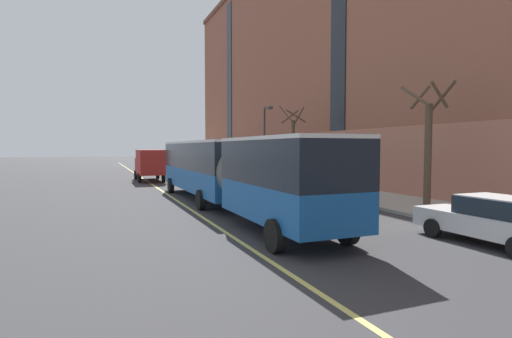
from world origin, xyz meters
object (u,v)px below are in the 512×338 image
(parked_car_navy_2, at_px, (216,170))
(parked_car_green_5, at_px, (279,181))
(parked_car_green_4, at_px, (330,191))
(street_tree_mid_block, at_px, (428,142))
(parked_car_white_1, at_px, (493,220))
(street_tree_far_uptown, at_px, (293,144))
(city_bus, at_px, (225,169))
(fire_hydrant, at_px, (288,182))
(parked_car_green_6, at_px, (248,175))
(street_lamp, at_px, (266,136))
(box_truck, at_px, (150,163))

(parked_car_navy_2, bearing_deg, parked_car_green_5, -90.29)
(parked_car_green_4, height_order, street_tree_mid_block, street_tree_mid_block)
(parked_car_green_5, bearing_deg, parked_car_navy_2, 89.71)
(parked_car_white_1, bearing_deg, parked_car_green_5, 89.90)
(parked_car_green_4, bearing_deg, street_tree_far_uptown, 72.70)
(city_bus, height_order, parked_car_green_5, city_bus)
(parked_car_white_1, distance_m, parked_car_green_4, 9.38)
(parked_car_green_4, height_order, fire_hydrant, parked_car_green_4)
(parked_car_green_6, bearing_deg, city_bus, -115.72)
(parked_car_navy_2, height_order, street_tree_mid_block, street_tree_mid_block)
(street_tree_mid_block, bearing_deg, parked_car_green_4, 136.94)
(street_tree_mid_block, relative_size, street_lamp, 0.96)
(parked_car_white_1, xyz_separation_m, street_lamp, (1.92, 22.58, 3.31))
(parked_car_green_6, height_order, fire_hydrant, parked_car_green_6)
(box_truck, xyz_separation_m, street_lamp, (8.91, -6.14, 2.45))
(parked_car_white_1, height_order, street_lamp, street_lamp)
(parked_car_white_1, xyz_separation_m, parked_car_green_6, (0.13, 22.15, -0.00))
(street_lamp, bearing_deg, street_tree_mid_block, -84.63)
(parked_car_green_5, height_order, street_tree_mid_block, street_tree_mid_block)
(parked_car_green_4, height_order, parked_car_green_6, same)
(city_bus, bearing_deg, fire_hydrant, 46.20)
(parked_car_navy_2, distance_m, street_tree_mid_block, 25.56)
(parked_car_green_6, bearing_deg, street_tree_far_uptown, -26.87)
(parked_car_green_6, bearing_deg, street_tree_mid_block, -78.22)
(city_bus, height_order, parked_car_green_4, city_bus)
(parked_car_green_6, distance_m, fire_hydrant, 4.45)
(parked_car_navy_2, distance_m, box_truck, 7.62)
(box_truck, distance_m, fire_hydrant, 13.89)
(parked_car_green_6, relative_size, street_tree_mid_block, 0.74)
(box_truck, distance_m, street_lamp, 11.10)
(street_lamp, bearing_deg, city_bus, -121.44)
(parked_car_white_1, bearing_deg, fire_hydrant, 84.23)
(parked_car_green_4, xyz_separation_m, street_tree_far_uptown, (3.45, 11.08, 2.62))
(street_tree_far_uptown, distance_m, street_lamp, 2.70)
(parked_car_white_1, relative_size, parked_car_navy_2, 1.00)
(parked_car_green_6, bearing_deg, box_truck, 137.30)
(box_truck, bearing_deg, parked_car_navy_2, 20.31)
(street_tree_mid_block, distance_m, street_lamp, 16.53)
(parked_car_green_4, xyz_separation_m, parked_car_green_5, (0.03, 6.52, 0.00))
(parked_car_green_4, bearing_deg, city_bus, 170.13)
(parked_car_white_1, distance_m, parked_car_green_5, 15.90)
(parked_car_green_6, bearing_deg, parked_car_green_5, -90.92)
(parked_car_white_1, height_order, parked_car_navy_2, same)
(parked_car_navy_2, height_order, box_truck, box_truck)
(parked_car_green_6, xyz_separation_m, fire_hydrant, (1.69, -4.11, -0.29))
(parked_car_navy_2, bearing_deg, street_lamp, -78.30)
(city_bus, height_order, box_truck, city_bus)
(city_bus, relative_size, street_tree_far_uptown, 3.20)
(city_bus, height_order, parked_car_white_1, city_bus)
(parked_car_white_1, height_order, parked_car_green_4, same)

